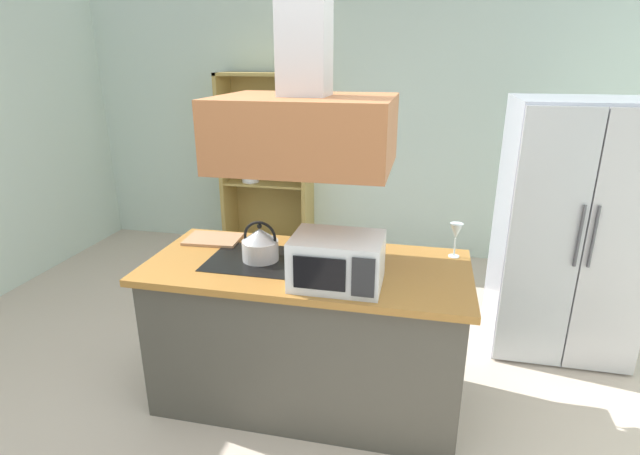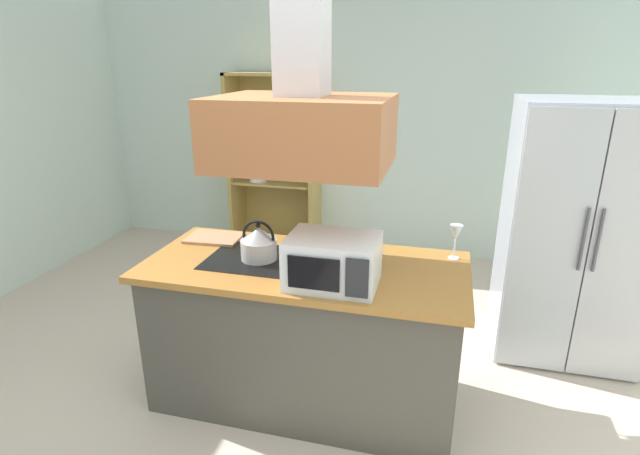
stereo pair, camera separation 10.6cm
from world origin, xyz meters
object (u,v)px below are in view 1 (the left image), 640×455
(refrigerator, at_px, (568,229))
(microwave, at_px, (337,261))
(cutting_board, at_px, (213,239))
(kettle, at_px, (260,244))
(wine_glass_on_counter, at_px, (456,232))
(dish_cabinet, at_px, (268,174))

(refrigerator, height_order, microwave, refrigerator)
(cutting_board, relative_size, microwave, 0.74)
(cutting_board, bearing_deg, kettle, -30.34)
(cutting_board, distance_m, wine_glass_on_counter, 1.51)
(dish_cabinet, height_order, kettle, dish_cabinet)
(cutting_board, distance_m, microwave, 1.01)
(refrigerator, bearing_deg, wine_glass_on_counter, -138.03)
(refrigerator, distance_m, dish_cabinet, 2.98)
(microwave, relative_size, wine_glass_on_counter, 2.23)
(refrigerator, relative_size, dish_cabinet, 0.95)
(dish_cabinet, distance_m, cutting_board, 2.18)
(kettle, height_order, wine_glass_on_counter, kettle)
(dish_cabinet, distance_m, wine_glass_on_counter, 2.80)
(microwave, bearing_deg, refrigerator, 41.07)
(wine_glass_on_counter, bearing_deg, kettle, -165.13)
(kettle, distance_m, wine_glass_on_counter, 1.14)
(dish_cabinet, bearing_deg, microwave, -64.69)
(refrigerator, distance_m, cutting_board, 2.42)
(refrigerator, height_order, dish_cabinet, dish_cabinet)
(refrigerator, xyz_separation_m, kettle, (-1.89, -1.01, 0.12))
(microwave, bearing_deg, kettle, 156.24)
(dish_cabinet, relative_size, wine_glass_on_counter, 9.05)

